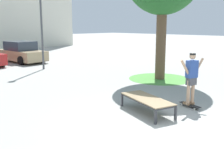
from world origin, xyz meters
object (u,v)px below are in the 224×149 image
(light_post, at_px, (41,5))
(car_tan, at_px, (22,52))
(skater, at_px, (191,75))
(skate_box, at_px, (147,100))
(skateboard, at_px, (190,105))

(light_post, bearing_deg, car_tan, 81.40)
(skater, xyz_separation_m, light_post, (0.67, 10.13, 2.75))
(skate_box, distance_m, light_post, 10.26)
(car_tan, xyz_separation_m, light_post, (-0.60, -3.94, 3.13))
(car_tan, distance_m, light_post, 5.07)
(skateboard, height_order, light_post, light_post)
(skater, height_order, car_tan, skater)
(skate_box, bearing_deg, car_tan, 78.57)
(skate_box, height_order, skater, skater)
(skater, relative_size, car_tan, 0.39)
(skateboard, xyz_separation_m, car_tan, (1.27, 14.07, 0.61))
(skater, distance_m, light_post, 10.52)
(skater, height_order, light_post, light_post)
(skateboard, distance_m, light_post, 10.82)
(skateboard, distance_m, car_tan, 14.14)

